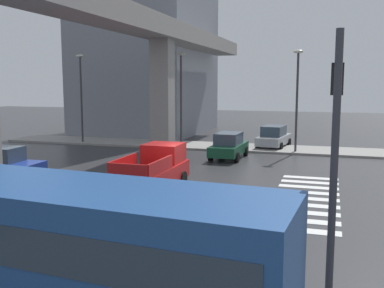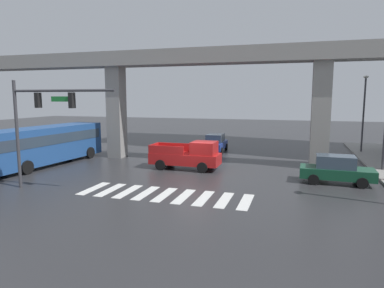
{
  "view_description": "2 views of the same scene",
  "coord_description": "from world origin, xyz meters",
  "px_view_note": "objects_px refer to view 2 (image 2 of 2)",
  "views": [
    {
      "loc": [
        -19.42,
        -6.23,
        4.98
      ],
      "look_at": [
        -0.95,
        -0.46,
        2.32
      ],
      "focal_mm": 41.67,
      "sensor_mm": 36.0,
      "label": 1
    },
    {
      "loc": [
        6.7,
        -22.06,
        5.23
      ],
      "look_at": [
        -0.27,
        0.62,
        1.99
      ],
      "focal_mm": 31.93,
      "sensor_mm": 36.0,
      "label": 2
    }
  ],
  "objects_px": {
    "traffic_signal_mast": "(40,113)",
    "city_bus": "(45,143)",
    "pickup_truck": "(189,156)",
    "sedan_blue": "(215,143)",
    "street_lamp_far_north": "(364,105)",
    "sedan_dark_green": "(336,170)"
  },
  "relations": [
    {
      "from": "sedan_dark_green",
      "to": "sedan_blue",
      "type": "bearing_deg",
      "value": 135.32
    },
    {
      "from": "city_bus",
      "to": "street_lamp_far_north",
      "type": "height_order",
      "value": "street_lamp_far_north"
    },
    {
      "from": "pickup_truck",
      "to": "sedan_blue",
      "type": "distance_m",
      "value": 8.54
    },
    {
      "from": "sedan_dark_green",
      "to": "sedan_blue",
      "type": "distance_m",
      "value": 13.96
    },
    {
      "from": "street_lamp_far_north",
      "to": "traffic_signal_mast",
      "type": "bearing_deg",
      "value": -135.04
    },
    {
      "from": "traffic_signal_mast",
      "to": "city_bus",
      "type": "bearing_deg",
      "value": 129.54
    },
    {
      "from": "pickup_truck",
      "to": "sedan_dark_green",
      "type": "relative_size",
      "value": 1.18
    },
    {
      "from": "pickup_truck",
      "to": "sedan_blue",
      "type": "height_order",
      "value": "pickup_truck"
    },
    {
      "from": "city_bus",
      "to": "street_lamp_far_north",
      "type": "relative_size",
      "value": 1.51
    },
    {
      "from": "pickup_truck",
      "to": "city_bus",
      "type": "relative_size",
      "value": 0.47
    },
    {
      "from": "traffic_signal_mast",
      "to": "street_lamp_far_north",
      "type": "distance_m",
      "value": 27.72
    },
    {
      "from": "city_bus",
      "to": "traffic_signal_mast",
      "type": "relative_size",
      "value": 1.69
    },
    {
      "from": "pickup_truck",
      "to": "street_lamp_far_north",
      "type": "height_order",
      "value": "street_lamp_far_north"
    },
    {
      "from": "city_bus",
      "to": "sedan_dark_green",
      "type": "xyz_separation_m",
      "value": [
        21.03,
        0.52,
        -0.87
      ]
    },
    {
      "from": "sedan_blue",
      "to": "street_lamp_far_north",
      "type": "bearing_deg",
      "value": 13.74
    },
    {
      "from": "traffic_signal_mast",
      "to": "street_lamp_far_north",
      "type": "height_order",
      "value": "street_lamp_far_north"
    },
    {
      "from": "pickup_truck",
      "to": "traffic_signal_mast",
      "type": "xyz_separation_m",
      "value": [
        -6.22,
        -7.76,
        3.4
      ]
    },
    {
      "from": "sedan_dark_green",
      "to": "traffic_signal_mast",
      "type": "relative_size",
      "value": 0.67
    },
    {
      "from": "sedan_dark_green",
      "to": "traffic_signal_mast",
      "type": "bearing_deg",
      "value": -158.06
    },
    {
      "from": "pickup_truck",
      "to": "city_bus",
      "type": "distance_m",
      "value": 11.31
    },
    {
      "from": "sedan_dark_green",
      "to": "sedan_blue",
      "type": "relative_size",
      "value": 1.0
    },
    {
      "from": "sedan_blue",
      "to": "street_lamp_far_north",
      "type": "height_order",
      "value": "street_lamp_far_north"
    }
  ]
}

